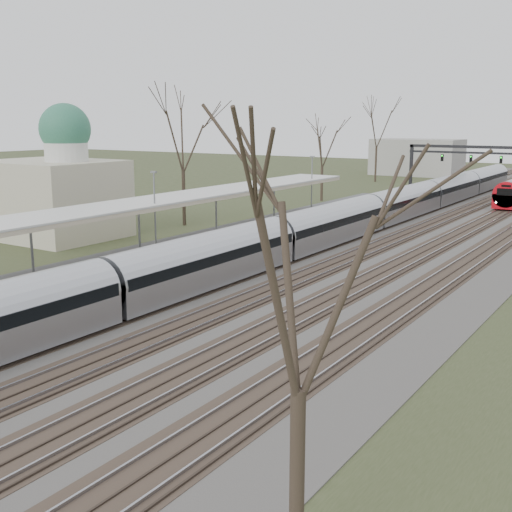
{
  "coord_description": "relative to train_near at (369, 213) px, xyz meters",
  "views": [
    {
      "loc": [
        18.52,
        5.1,
        9.02
      ],
      "look_at": [
        0.38,
        32.85,
        2.0
      ],
      "focal_mm": 45.0,
      "sensor_mm": 36.0,
      "label": 1
    }
  ],
  "objects": [
    {
      "name": "tree_east_near",
      "position": [
        15.5,
        -39.43,
        5.08
      ],
      "size": [
        4.5,
        4.5,
        9.27
      ],
      "color": "#2D231C",
      "rests_on": "ground"
    },
    {
      "name": "platform",
      "position": [
        -6.55,
        -16.93,
        -0.98
      ],
      "size": [
        3.5,
        69.0,
        1.0
      ],
      "primitive_type": "cube",
      "color": "#9E9B93",
      "rests_on": "ground"
    },
    {
      "name": "tree_west_far",
      "position": [
        -14.5,
        -6.43,
        6.54
      ],
      "size": [
        5.5,
        5.5,
        11.33
      ],
      "color": "#2D231C",
      "rests_on": "ground"
    },
    {
      "name": "signal_gantry",
      "position": [
        2.79,
        30.56,
        3.43
      ],
      "size": [
        21.0,
        0.59,
        6.08
      ],
      "color": "black",
      "rests_on": "ground"
    },
    {
      "name": "dome_building",
      "position": [
        -19.21,
        -16.43,
        2.24
      ],
      "size": [
        10.0,
        8.0,
        10.3
      ],
      "color": "beige",
      "rests_on": "ground"
    },
    {
      "name": "train_near",
      "position": [
        0.0,
        0.0,
        0.0
      ],
      "size": [
        2.62,
        90.21,
        3.05
      ],
      "color": "#A2A4AC",
      "rests_on": "ground"
    },
    {
      "name": "canopy",
      "position": [
        -6.55,
        -21.44,
        2.45
      ],
      "size": [
        4.1,
        50.0,
        3.11
      ],
      "color": "slate",
      "rests_on": "platform"
    },
    {
      "name": "track_bed",
      "position": [
        2.76,
        0.57,
        -1.42
      ],
      "size": [
        24.0,
        160.0,
        0.22
      ],
      "color": "#474442",
      "rests_on": "ground"
    }
  ]
}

